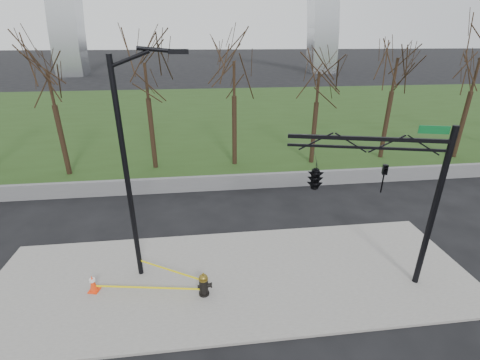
{
  "coord_description": "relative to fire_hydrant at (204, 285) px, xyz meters",
  "views": [
    {
      "loc": [
        -0.98,
        -10.0,
        8.45
      ],
      "look_at": [
        0.48,
        2.0,
        3.19
      ],
      "focal_mm": 24.68,
      "sensor_mm": 36.0,
      "label": 1
    }
  ],
  "objects": [
    {
      "name": "ground",
      "position": [
        1.13,
        0.84,
        -0.52
      ],
      "size": [
        500.0,
        500.0,
        0.0
      ],
      "primitive_type": "plane",
      "color": "black",
      "rests_on": "ground"
    },
    {
      "name": "sidewalk",
      "position": [
        1.13,
        0.84,
        -0.47
      ],
      "size": [
        18.0,
        6.0,
        0.1
      ],
      "primitive_type": "cube",
      "color": "gray",
      "rests_on": "ground"
    },
    {
      "name": "grass_strip",
      "position": [
        1.13,
        30.84,
        -0.49
      ],
      "size": [
        120.0,
        40.0,
        0.06
      ],
      "primitive_type": "cube",
      "color": "#233C15",
      "rests_on": "ground"
    },
    {
      "name": "guardrail",
      "position": [
        1.13,
        8.84,
        -0.07
      ],
      "size": [
        60.0,
        0.3,
        0.9
      ],
      "primitive_type": "cube",
      "color": "#59595B",
      "rests_on": "ground"
    },
    {
      "name": "tree_row",
      "position": [
        5.24,
        12.84,
        3.43
      ],
      "size": [
        54.22,
        4.0,
        7.9
      ],
      "color": "black",
      "rests_on": "ground"
    },
    {
      "name": "fire_hydrant",
      "position": [
        0.0,
        0.0,
        0.0
      ],
      "size": [
        0.55,
        0.37,
        0.91
      ],
      "rotation": [
        0.0,
        0.0,
        -0.02
      ],
      "color": "black",
      "rests_on": "sidewalk"
    },
    {
      "name": "traffic_cone",
      "position": [
        -3.91,
        0.64,
        -0.08
      ],
      "size": [
        0.42,
        0.42,
        0.68
      ],
      "rotation": [
        0.0,
        0.0,
        -0.25
      ],
      "color": "#FF380D",
      "rests_on": "sidewalk"
    },
    {
      "name": "street_light",
      "position": [
        -2.17,
        1.44,
        4.18
      ],
      "size": [
        2.39,
        0.22,
        8.21
      ],
      "rotation": [
        0.0,
        0.0,
        0.01
      ],
      "color": "black",
      "rests_on": "ground"
    },
    {
      "name": "traffic_signal_mast",
      "position": [
        4.66,
        0.52,
        3.63
      ],
      "size": [
        4.96,
        2.54,
        6.0
      ],
      "rotation": [
        0.0,
        0.0,
        -0.25
      ],
      "color": "black",
      "rests_on": "ground"
    },
    {
      "name": "caution_tape",
      "position": [
        -1.65,
        0.49,
        -0.04
      ],
      "size": [
        3.9,
        1.44,
        0.46
      ],
      "color": "yellow",
      "rests_on": "ground"
    }
  ]
}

